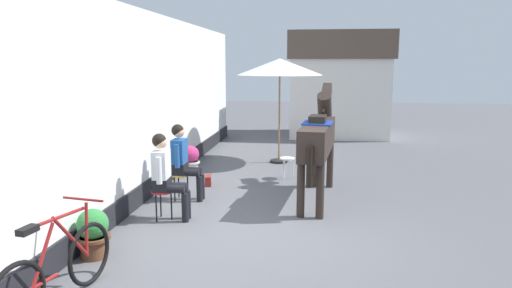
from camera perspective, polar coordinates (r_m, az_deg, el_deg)
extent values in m
plane|color=#56565B|center=(9.98, 3.65, -4.20)|extent=(40.00, 40.00, 0.00)
cube|color=white|center=(8.78, -13.83, 4.84)|extent=(0.30, 14.00, 3.40)
cube|color=black|center=(9.04, -13.31, -4.80)|extent=(0.34, 14.00, 0.36)
cube|color=silver|center=(15.89, 10.32, 5.74)|extent=(3.20, 2.40, 2.60)
cube|color=brown|center=(15.86, 10.52, 12.06)|extent=(3.40, 2.60, 0.90)
cylinder|color=red|center=(7.36, -11.70, -5.84)|extent=(0.34, 0.34, 0.03)
cylinder|color=black|center=(7.39, -10.58, -7.67)|extent=(0.02, 0.02, 0.45)
cylinder|color=black|center=(7.56, -11.89, -7.31)|extent=(0.02, 0.02, 0.45)
cylinder|color=black|center=(7.34, -12.42, -7.87)|extent=(0.02, 0.02, 0.45)
cube|color=black|center=(7.33, -11.73, -4.97)|extent=(0.26, 0.33, 0.20)
cube|color=silver|center=(7.26, -11.82, -2.53)|extent=(0.24, 0.35, 0.44)
sphere|color=tan|center=(7.19, -11.92, 0.19)|extent=(0.20, 0.20, 0.20)
sphere|color=black|center=(7.19, -12.08, 0.43)|extent=(0.22, 0.22, 0.22)
cylinder|color=black|center=(7.37, -10.12, -5.24)|extent=(0.39, 0.15, 0.13)
cylinder|color=black|center=(7.41, -8.61, -7.53)|extent=(0.11, 0.11, 0.46)
cylinder|color=black|center=(7.22, -10.44, -5.57)|extent=(0.39, 0.15, 0.13)
cylinder|color=black|center=(7.26, -8.90, -7.91)|extent=(0.11, 0.11, 0.46)
cylinder|color=silver|center=(7.45, -11.23, -2.58)|extent=(0.09, 0.09, 0.42)
cylinder|color=silver|center=(7.08, -12.10, -3.28)|extent=(0.09, 0.09, 0.42)
cylinder|color=gold|center=(8.38, -9.53, -3.82)|extent=(0.34, 0.34, 0.03)
cylinder|color=black|center=(8.40, -8.57, -5.45)|extent=(0.02, 0.02, 0.45)
cylinder|color=black|center=(8.57, -9.69, -5.17)|extent=(0.02, 0.02, 0.45)
cylinder|color=black|center=(8.35, -10.19, -5.59)|extent=(0.02, 0.02, 0.45)
cube|color=black|center=(8.35, -9.55, -3.05)|extent=(0.24, 0.32, 0.20)
cube|color=#1E4C8C|center=(8.29, -9.62, -0.90)|extent=(0.22, 0.34, 0.44)
sphere|color=tan|center=(8.23, -9.69, 1.50)|extent=(0.20, 0.20, 0.20)
sphere|color=black|center=(8.23, -9.83, 1.70)|extent=(0.22, 0.22, 0.22)
cylinder|color=black|center=(8.38, -8.14, -3.32)|extent=(0.38, 0.13, 0.13)
cylinder|color=black|center=(8.41, -6.84, -5.36)|extent=(0.11, 0.11, 0.46)
cylinder|color=black|center=(8.23, -8.44, -3.57)|extent=(0.38, 0.13, 0.13)
cylinder|color=black|center=(8.26, -7.12, -5.65)|extent=(0.11, 0.11, 0.46)
cylinder|color=#1E4C8C|center=(8.48, -9.08, -0.98)|extent=(0.09, 0.09, 0.42)
cylinder|color=#1E4C8C|center=(8.10, -9.89, -1.52)|extent=(0.09, 0.09, 0.42)
cube|color=#2D231E|center=(8.13, 7.78, 0.80)|extent=(0.68, 2.23, 0.52)
cylinder|color=#2D231E|center=(9.24, 7.36, -2.56)|extent=(0.13, 0.13, 0.90)
cylinder|color=#2D231E|center=(9.21, 9.28, -2.64)|extent=(0.13, 0.13, 0.90)
cylinder|color=#2D231E|center=(7.37, 5.64, -5.78)|extent=(0.13, 0.13, 0.90)
cylinder|color=#2D231E|center=(7.34, 8.05, -5.90)|extent=(0.13, 0.13, 0.90)
cylinder|color=#2D231E|center=(9.27, 8.62, 4.35)|extent=(0.35, 0.66, 0.73)
cube|color=#2D231E|center=(9.58, 8.86, 6.37)|extent=(0.24, 0.54, 0.40)
cube|color=black|center=(9.23, 8.64, 5.20)|extent=(0.11, 0.63, 0.48)
cylinder|color=black|center=(7.07, 6.74, -2.84)|extent=(0.11, 0.11, 0.65)
cube|color=navy|center=(7.99, 7.75, 2.64)|extent=(0.56, 0.65, 0.03)
cube|color=black|center=(7.98, 7.76, 3.14)|extent=(0.33, 0.47, 0.12)
cylinder|color=brown|center=(6.32, -19.68, -12.04)|extent=(0.34, 0.34, 0.28)
cylinder|color=brown|center=(6.28, -19.74, -11.03)|extent=(0.43, 0.43, 0.04)
sphere|color=#2D7A38|center=(6.22, -19.84, -9.47)|extent=(0.40, 0.40, 0.40)
cylinder|color=beige|center=(10.39, -8.22, -2.92)|extent=(0.34, 0.34, 0.28)
cylinder|color=beige|center=(10.36, -8.24, -2.27)|extent=(0.43, 0.43, 0.04)
sphere|color=#B22D66|center=(10.32, -8.26, -1.30)|extent=(0.40, 0.40, 0.40)
torus|color=black|center=(5.55, -20.17, -12.82)|extent=(0.16, 0.71, 0.71)
cylinder|color=maroon|center=(5.23, -22.27, -10.75)|extent=(0.11, 0.50, 0.60)
cylinder|color=maroon|center=(4.96, -25.18, -12.43)|extent=(0.09, 0.36, 0.55)
cylinder|color=maroon|center=(5.03, -23.63, -8.48)|extent=(0.16, 0.80, 0.09)
cylinder|color=maroon|center=(5.00, -25.72, -15.72)|extent=(0.12, 0.53, 0.06)
cylinder|color=maroon|center=(5.43, -20.52, -9.99)|extent=(0.05, 0.09, 0.60)
cylinder|color=maroon|center=(5.30, -20.92, -6.50)|extent=(0.50, 0.10, 0.03)
cube|color=black|center=(4.74, -26.76, -9.64)|extent=(0.13, 0.21, 0.06)
cylinder|color=black|center=(11.47, 2.89, -2.15)|extent=(0.44, 0.44, 0.06)
cylinder|color=olive|center=(11.29, 2.94, 3.16)|extent=(0.04, 0.04, 2.20)
cone|color=silver|center=(11.21, 3.00, 9.67)|extent=(2.10, 2.10, 0.40)
cylinder|color=white|center=(9.78, 3.95, -1.82)|extent=(0.32, 0.32, 0.03)
cylinder|color=silver|center=(9.82, 4.69, -3.15)|extent=(0.02, 0.02, 0.43)
cylinder|color=silver|center=(9.94, 3.60, -2.98)|extent=(0.02, 0.02, 0.43)
cylinder|color=silver|center=(9.72, 3.50, -3.27)|extent=(0.02, 0.02, 0.43)
cube|color=maroon|center=(9.35, -6.03, -4.59)|extent=(0.17, 0.30, 0.20)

